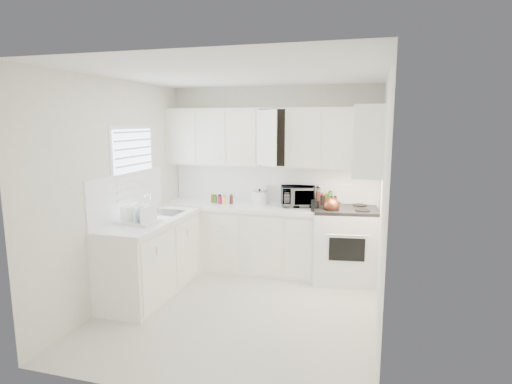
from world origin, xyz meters
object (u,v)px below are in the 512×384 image
(rice_cooker, at_px, (260,197))
(dish_rack, at_px, (138,213))
(stove, at_px, (345,234))
(utensil_crock, at_px, (315,198))
(tea_kettle, at_px, (331,204))
(microwave, at_px, (300,194))

(rice_cooker, bearing_deg, dish_rack, -122.15)
(stove, bearing_deg, utensil_crock, -171.29)
(dish_rack, bearing_deg, rice_cooker, 59.76)
(stove, relative_size, tea_kettle, 4.76)
(tea_kettle, relative_size, dish_rack, 0.60)
(utensil_crock, height_order, dish_rack, utensil_crock)
(stove, bearing_deg, tea_kettle, -146.41)
(tea_kettle, relative_size, microwave, 0.53)
(microwave, bearing_deg, utensil_crock, -65.17)
(microwave, bearing_deg, tea_kettle, -51.93)
(tea_kettle, relative_size, rice_cooker, 1.20)
(stove, relative_size, dish_rack, 2.86)
(microwave, relative_size, rice_cooker, 2.28)
(stove, xyz_separation_m, utensil_crock, (-0.39, -0.12, 0.49))
(stove, distance_m, microwave, 0.82)
(rice_cooker, bearing_deg, utensil_crock, -13.03)
(microwave, relative_size, dish_rack, 1.14)
(rice_cooker, relative_size, utensil_crock, 0.62)
(rice_cooker, distance_m, utensil_crock, 0.87)
(stove, distance_m, dish_rack, 2.67)
(microwave, distance_m, dish_rack, 2.22)
(microwave, bearing_deg, dish_rack, -154.74)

